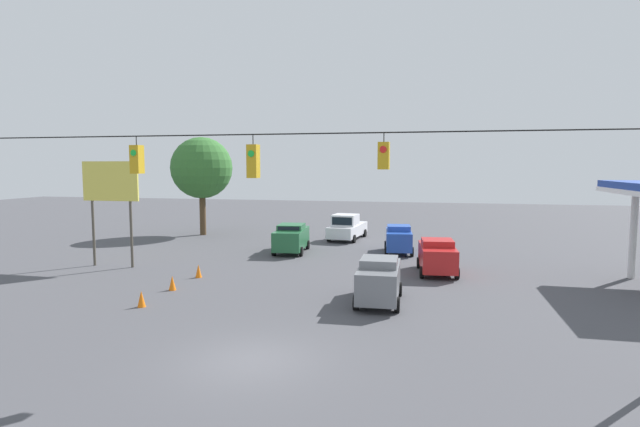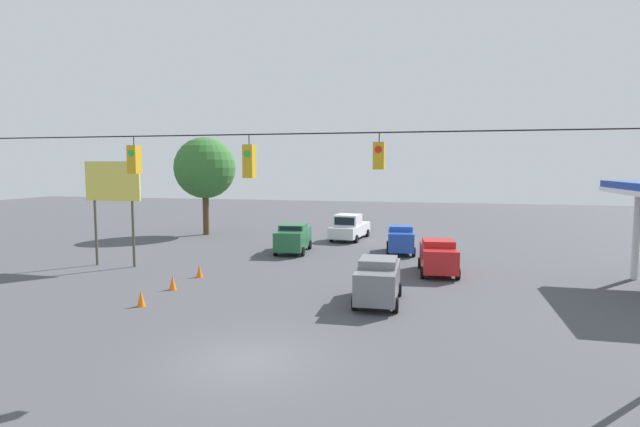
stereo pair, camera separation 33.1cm
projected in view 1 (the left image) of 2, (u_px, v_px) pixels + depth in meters
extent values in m
plane|color=#47474C|center=(252.00, 361.00, 15.56)|extent=(140.00, 140.00, 0.00)
cylinder|color=black|center=(253.00, 134.00, 15.25)|extent=(22.67, 0.04, 0.04)
cube|color=gold|center=(384.00, 156.00, 14.43)|extent=(0.32, 0.36, 0.79)
cylinder|color=black|center=(384.00, 137.00, 14.38)|extent=(0.03, 0.03, 0.27)
cylinder|color=red|center=(383.00, 149.00, 14.23)|extent=(0.20, 0.02, 0.20)
cube|color=gold|center=(253.00, 161.00, 15.33)|extent=(0.32, 0.36, 1.02)
cylinder|color=black|center=(253.00, 139.00, 15.26)|extent=(0.03, 0.03, 0.31)
cylinder|color=green|center=(251.00, 154.00, 15.12)|extent=(0.20, 0.02, 0.20)
cube|color=gold|center=(137.00, 159.00, 16.20)|extent=(0.32, 0.36, 0.92)
cylinder|color=black|center=(136.00, 141.00, 16.14)|extent=(0.03, 0.03, 0.29)
cylinder|color=green|center=(133.00, 153.00, 15.99)|extent=(0.20, 0.02, 0.20)
cube|color=#236038|center=(291.00, 239.00, 35.00)|extent=(2.27, 4.66, 1.31)
cube|color=#236038|center=(291.00, 227.00, 34.92)|extent=(1.89, 2.13, 0.36)
cube|color=black|center=(289.00, 229.00, 33.93)|extent=(1.49, 0.16, 0.25)
cylinder|color=black|center=(274.00, 251.00, 33.74)|extent=(0.28, 0.66, 0.64)
cylinder|color=black|center=(301.00, 252.00, 33.50)|extent=(0.28, 0.66, 0.64)
cylinder|color=black|center=(283.00, 244.00, 36.63)|extent=(0.28, 0.66, 0.64)
cylinder|color=black|center=(308.00, 245.00, 36.39)|extent=(0.28, 0.66, 0.64)
cube|color=red|center=(437.00, 257.00, 28.12)|extent=(2.21, 4.27, 1.26)
cube|color=red|center=(437.00, 243.00, 28.04)|extent=(1.86, 1.96, 0.36)
cube|color=black|center=(436.00, 240.00, 28.95)|extent=(1.48, 0.15, 0.25)
cylinder|color=black|center=(451.00, 264.00, 29.38)|extent=(0.28, 0.66, 0.64)
cylinder|color=black|center=(419.00, 263.00, 29.62)|extent=(0.28, 0.66, 0.64)
cylinder|color=black|center=(457.00, 273.00, 26.74)|extent=(0.28, 0.66, 0.64)
cylinder|color=black|center=(422.00, 272.00, 26.98)|extent=(0.28, 0.66, 0.64)
cube|color=silver|center=(347.00, 230.00, 41.33)|extent=(2.64, 5.74, 0.90)
cube|color=silver|center=(345.00, 220.00, 40.61)|extent=(2.10, 2.19, 0.90)
cube|color=black|center=(342.00, 221.00, 39.66)|extent=(1.65, 0.19, 0.63)
cylinder|color=black|center=(329.00, 238.00, 40.00)|extent=(0.29, 0.66, 0.64)
cylinder|color=black|center=(354.00, 239.00, 39.34)|extent=(0.29, 0.66, 0.64)
cylinder|color=black|center=(342.00, 232.00, 43.40)|extent=(0.29, 0.66, 0.64)
cylinder|color=black|center=(365.00, 233.00, 42.74)|extent=(0.29, 0.66, 0.64)
cube|color=#234CB2|center=(399.00, 239.00, 34.72)|extent=(2.08, 4.04, 1.26)
cube|color=#234CB2|center=(399.00, 228.00, 34.64)|extent=(1.73, 1.86, 0.36)
cube|color=black|center=(398.00, 226.00, 35.50)|extent=(1.36, 0.16, 0.25)
cylinder|color=black|center=(410.00, 246.00, 35.93)|extent=(0.28, 0.66, 0.64)
cylinder|color=black|center=(386.00, 245.00, 36.13)|extent=(0.28, 0.66, 0.64)
cylinder|color=black|center=(412.00, 252.00, 33.43)|extent=(0.28, 0.66, 0.64)
cylinder|color=black|center=(386.00, 251.00, 33.63)|extent=(0.28, 0.66, 0.64)
cube|color=slate|center=(379.00, 281.00, 22.09)|extent=(1.82, 4.15, 1.33)
cube|color=slate|center=(379.00, 262.00, 22.01)|extent=(1.63, 1.85, 0.36)
cube|color=black|center=(381.00, 258.00, 22.91)|extent=(1.37, 0.06, 0.25)
cylinder|color=black|center=(400.00, 289.00, 23.30)|extent=(0.24, 0.65, 0.64)
cylinder|color=black|center=(363.00, 287.00, 23.63)|extent=(0.24, 0.65, 0.64)
cylinder|color=black|center=(397.00, 305.00, 20.69)|extent=(0.24, 0.65, 0.64)
cylinder|color=black|center=(356.00, 302.00, 21.02)|extent=(0.24, 0.65, 0.64)
cone|color=orange|center=(141.00, 299.00, 21.46)|extent=(0.35, 0.35, 0.72)
cone|color=orange|center=(172.00, 283.00, 24.36)|extent=(0.35, 0.35, 0.72)
cone|color=orange|center=(198.00, 271.00, 27.11)|extent=(0.35, 0.35, 0.72)
cylinder|color=silver|center=(633.00, 233.00, 26.75)|extent=(0.36, 0.36, 4.92)
cylinder|color=#4C473D|center=(131.00, 234.00, 29.70)|extent=(0.16, 0.16, 3.97)
cylinder|color=#4C473D|center=(94.00, 233.00, 30.26)|extent=(0.16, 0.16, 3.97)
cube|color=#D8CC4C|center=(110.00, 181.00, 29.68)|extent=(3.68, 0.12, 2.36)
cylinder|color=#4C3823|center=(203.00, 210.00, 43.78)|extent=(0.54, 0.54, 4.42)
sphere|color=#336B2D|center=(202.00, 168.00, 43.43)|extent=(5.34, 5.34, 5.34)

